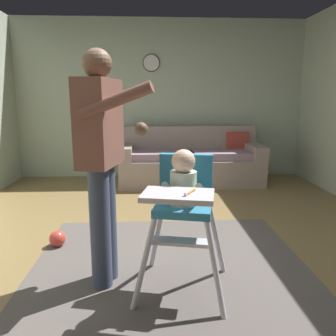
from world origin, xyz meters
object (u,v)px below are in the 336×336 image
at_px(couch, 190,161).
at_px(wall_clock, 151,63).
at_px(high_chair, 184,195).
at_px(adult_standing, 102,157).
at_px(toy_ball, 57,239).

xyz_separation_m(couch, wall_clock, (-0.59, 0.48, 1.51)).
xyz_separation_m(high_chair, wall_clock, (-0.18, 3.47, 1.17)).
height_order(adult_standing, toy_ball, adult_standing).
distance_m(high_chair, adult_standing, 0.60).
height_order(couch, adult_standing, adult_standing).
height_order(high_chair, wall_clock, wall_clock).
bearing_deg(wall_clock, couch, -38.93).
bearing_deg(adult_standing, couch, 84.89).
xyz_separation_m(couch, high_chair, (-0.41, -3.00, 0.34)).
bearing_deg(high_chair, toy_ball, -113.25).
height_order(high_chair, adult_standing, adult_standing).
height_order(couch, high_chair, high_chair).
relative_size(adult_standing, toy_ball, 11.31).
bearing_deg(adult_standing, toy_ball, 142.94).
bearing_deg(wall_clock, high_chair, -86.98).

